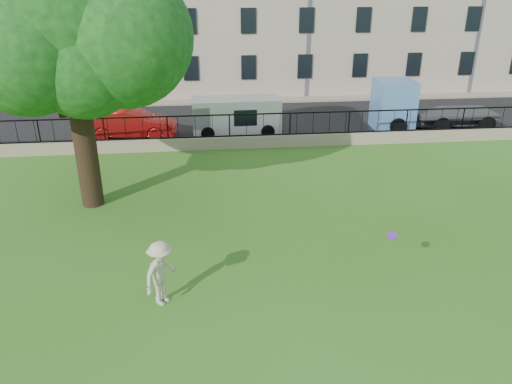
{
  "coord_description": "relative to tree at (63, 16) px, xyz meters",
  "views": [
    {
      "loc": [
        -1.26,
        -11.66,
        7.88
      ],
      "look_at": [
        0.38,
        3.5,
        1.27
      ],
      "focal_mm": 35.0,
      "sensor_mm": 36.0,
      "label": 1
    }
  ],
  "objects": [
    {
      "name": "white_van",
      "position": [
        6.14,
        8.39,
        -5.72
      ],
      "size": [
        4.69,
        1.92,
        1.95
      ],
      "primitive_type": "cube",
      "rotation": [
        0.0,
        0.0,
        0.02
      ],
      "color": "white",
      "rests_on": "street"
    },
    {
      "name": "blue_truck",
      "position": [
        17.05,
        8.39,
        -5.35
      ],
      "size": [
        6.54,
        2.55,
        2.71
      ],
      "primitive_type": "cube",
      "rotation": [
        0.0,
        0.0,
        -0.04
      ],
      "color": "#578BCD",
      "rests_on": "street"
    },
    {
      "name": "iron_railing",
      "position": [
        5.64,
        5.99,
        -5.55
      ],
      "size": [
        50.0,
        0.05,
        1.13
      ],
      "color": "black",
      "rests_on": "retaining_wall"
    },
    {
      "name": "sidewalk",
      "position": [
        5.64,
        15.89,
        -6.64
      ],
      "size": [
        60.0,
        1.4,
        0.12
      ],
      "primitive_type": "cube",
      "color": "gray",
      "rests_on": "ground"
    },
    {
      "name": "frisbee",
      "position": [
        9.26,
        -6.39,
        -5.19
      ],
      "size": [
        0.35,
        0.35,
        0.12
      ],
      "primitive_type": "cylinder",
      "rotation": [
        0.21,
        -0.14,
        0.36
      ],
      "color": "#6522C4"
    },
    {
      "name": "retaining_wall",
      "position": [
        5.64,
        5.99,
        -6.4
      ],
      "size": [
        50.0,
        0.4,
        0.6
      ],
      "primitive_type": "cube",
      "color": "gray",
      "rests_on": "ground"
    },
    {
      "name": "man",
      "position": [
        3.14,
        -6.6,
        -5.81
      ],
      "size": [
        1.22,
        1.33,
        1.79
      ],
      "primitive_type": "imported",
      "rotation": [
        0.0,
        0.0,
        0.94
      ],
      "color": "beige",
      "rests_on": "ground"
    },
    {
      "name": "red_sedan",
      "position": [
        0.6,
        8.39,
        -5.94
      ],
      "size": [
        4.72,
        1.96,
        1.52
      ],
      "primitive_type": "imported",
      "rotation": [
        0.0,
        0.0,
        1.49
      ],
      "color": "#B51716",
      "rests_on": "street"
    },
    {
      "name": "tree",
      "position": [
        0.0,
        0.0,
        0.0
      ],
      "size": [
        8.12,
        6.32,
        10.08
      ],
      "color": "black",
      "rests_on": "ground"
    },
    {
      "name": "ground",
      "position": [
        5.64,
        -6.01,
        -6.7
      ],
      "size": [
        120.0,
        120.0,
        0.0
      ],
      "primitive_type": "plane",
      "color": "#345F16",
      "rests_on": "ground"
    },
    {
      "name": "street",
      "position": [
        5.64,
        10.69,
        -6.7
      ],
      "size": [
        60.0,
        9.0,
        0.01
      ],
      "primitive_type": "cube",
      "color": "black",
      "rests_on": "ground"
    }
  ]
}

